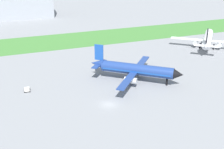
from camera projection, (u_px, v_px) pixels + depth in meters
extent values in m
plane|color=gray|center=(109.00, 104.00, 83.45)|extent=(600.00, 600.00, 0.00)
cube|color=#3D7533|center=(55.00, 42.00, 143.91)|extent=(360.00, 28.00, 0.08)
cylinder|color=white|center=(208.00, 39.00, 132.98)|extent=(18.52, 20.27, 3.64)
cone|color=black|center=(209.00, 32.00, 144.60)|extent=(4.87, 4.85, 3.57)
cone|color=white|center=(206.00, 46.00, 120.62)|extent=(5.53, 5.64, 3.28)
cube|color=black|center=(208.00, 39.00, 133.08)|extent=(17.70, 19.33, 0.51)
cube|color=white|center=(189.00, 39.00, 135.11)|extent=(13.44, 12.27, 0.36)
cylinder|color=#B7BABF|center=(195.00, 42.00, 134.70)|extent=(4.13, 4.30, 2.00)
cylinder|color=#B7BABF|center=(219.00, 44.00, 131.53)|extent=(4.13, 4.30, 2.00)
cube|color=black|center=(207.00, 36.00, 119.73)|extent=(2.30, 2.52, 5.30)
cube|color=white|center=(200.00, 45.00, 121.96)|extent=(4.79, 4.56, 0.29)
cube|color=white|center=(212.00, 46.00, 120.51)|extent=(4.79, 4.56, 0.29)
cylinder|color=black|center=(208.00, 40.00, 142.79)|extent=(0.66, 0.66, 2.32)
cylinder|color=black|center=(200.00, 46.00, 133.51)|extent=(0.66, 0.66, 2.32)
cylinder|color=black|center=(214.00, 47.00, 131.73)|extent=(0.66, 0.66, 2.32)
cylinder|color=navy|center=(137.00, 69.00, 97.36)|extent=(20.01, 18.22, 3.59)
cone|color=black|center=(178.00, 74.00, 93.33)|extent=(4.77, 4.80, 3.52)
cone|color=navy|center=(97.00, 63.00, 101.43)|extent=(5.56, 5.44, 3.23)
cube|color=#19479E|center=(137.00, 70.00, 97.46)|extent=(19.08, 17.41, 0.50)
cube|color=navy|center=(141.00, 63.00, 104.67)|extent=(12.06, 13.27, 0.36)
cube|color=navy|center=(128.00, 80.00, 90.92)|extent=(12.06, 13.27, 0.36)
cylinder|color=#B7BABF|center=(139.00, 70.00, 102.66)|extent=(4.24, 4.07, 1.97)
cylinder|color=#B7BABF|center=(131.00, 80.00, 93.86)|extent=(4.24, 4.07, 1.97)
cube|color=#19479E|center=(99.00, 52.00, 99.79)|extent=(2.49, 2.26, 5.22)
cube|color=navy|center=(102.00, 62.00, 103.27)|extent=(4.49, 4.72, 0.29)
cube|color=navy|center=(97.00, 66.00, 99.26)|extent=(4.49, 4.72, 0.29)
cylinder|color=black|center=(167.00, 82.00, 95.41)|extent=(0.65, 0.65, 2.28)
cylinder|color=black|center=(134.00, 74.00, 101.42)|extent=(0.65, 0.65, 2.28)
cylinder|color=black|center=(129.00, 80.00, 96.47)|extent=(0.65, 0.65, 2.28)
cube|color=white|center=(27.00, 89.00, 91.39)|extent=(1.77, 2.56, 0.55)
cylinder|color=black|center=(30.00, 91.00, 90.92)|extent=(0.33, 0.72, 0.70)
cylinder|color=black|center=(24.00, 91.00, 90.55)|extent=(0.33, 0.72, 0.70)
cylinder|color=black|center=(30.00, 89.00, 92.43)|extent=(0.33, 0.72, 0.70)
cylinder|color=black|center=(24.00, 89.00, 92.06)|extent=(0.33, 0.72, 0.70)
cube|color=#9399A3|center=(3.00, 6.00, 195.05)|extent=(60.48, 23.17, 15.95)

